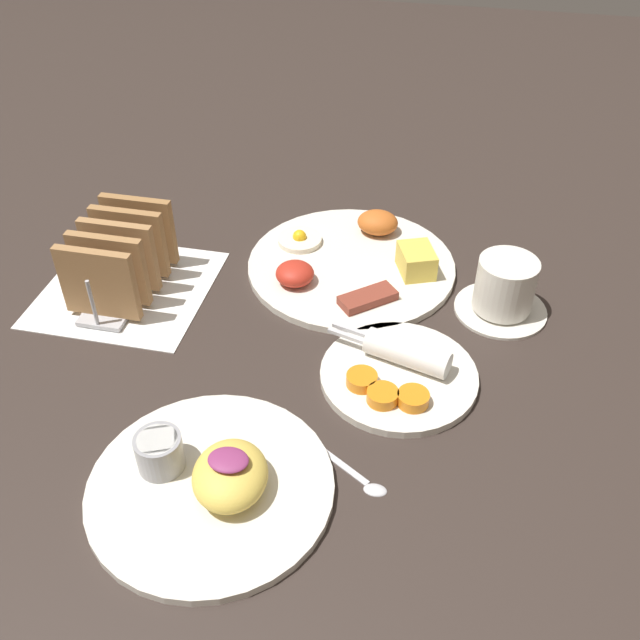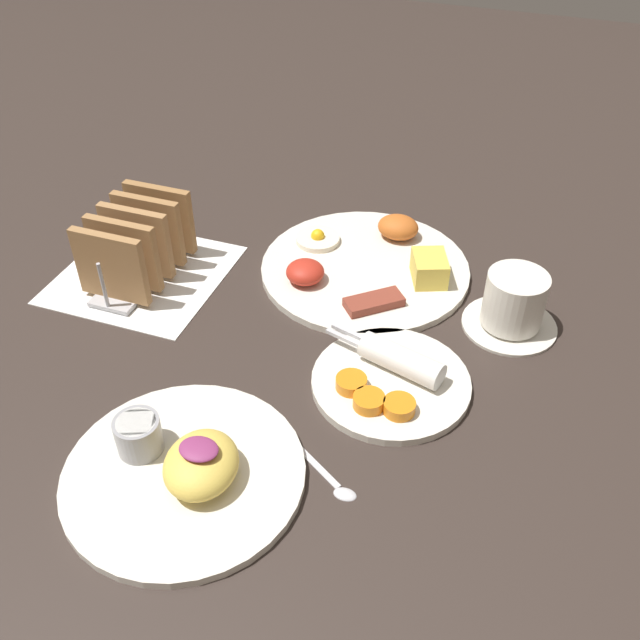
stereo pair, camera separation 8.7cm
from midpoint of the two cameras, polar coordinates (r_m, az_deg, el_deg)
The scene contains 8 objects.
ground_plane at distance 0.87m, azimuth -7.63°, elevation -3.17°, with size 3.00×3.00×0.00m, color #332823.
napkin_flat at distance 1.01m, azimuth -17.57°, elevation 2.33°, with size 0.22×0.22×0.00m.
plate_breakfast at distance 1.00m, azimuth 0.20°, elevation 4.59°, with size 0.29×0.29×0.05m.
plate_condiments at distance 0.83m, azimuth 3.32°, elevation -4.46°, with size 0.19×0.18×0.04m.
plate_foreground at distance 0.74m, azimuth -12.21°, elevation -12.57°, with size 0.25×0.25×0.06m.
toast_rack at distance 0.99m, azimuth -18.14°, elevation 4.65°, with size 0.10×0.18×0.10m.
coffee_cup at distance 0.93m, azimuth 11.98°, elevation 2.34°, with size 0.12×0.12×0.08m.
teaspoon at distance 0.74m, azimuth -0.91°, elevation -12.09°, with size 0.12×0.07×0.01m.
Camera 1 is at (0.21, -0.61, 0.59)m, focal length 40.00 mm.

